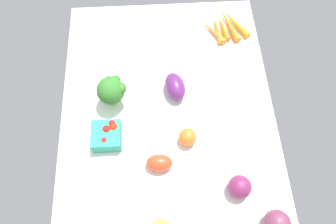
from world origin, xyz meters
TOP-DOWN VIEW (x-y plane):
  - tablecloth at (0.00, 0.00)cm, footprint 104.00×76.00cm
  - eggplant at (9.31, -3.07)cm, footprint 12.38×9.34cm
  - roma_tomato at (-18.50, 3.86)cm, footprint 6.15×8.96cm
  - heirloom_tomato_orange at (-10.20, -6.01)cm, footprint 6.14×6.14cm
  - broccoli_head at (6.78, 19.09)cm, footprint 10.55×10.39cm
  - berry_basket at (-7.96, 21.04)cm, footprint 9.72×9.72cm
  - red_onion_near_basket at (-27.84, -20.79)cm, footprint 7.40×7.40cm
  - carrot_bunch at (37.73, -25.05)cm, footprint 18.78×20.56cm
  - red_onion_center at (-39.08, -30.11)cm, footprint 7.97×7.97cm

SIDE VIEW (x-z plane):
  - tablecloth at x=0.00cm, z-range 0.00..2.00cm
  - carrot_bunch at x=37.73cm, z-range 1.93..4.81cm
  - roma_tomato at x=-18.50cm, z-range 2.00..7.66cm
  - berry_basket at x=-7.96cm, z-range 1.81..8.27cm
  - heirloom_tomato_orange at x=-10.20cm, z-range 2.00..8.14cm
  - eggplant at x=9.31cm, z-range 2.00..8.96cm
  - red_onion_near_basket at x=-27.84cm, z-range 2.00..9.40cm
  - red_onion_center at x=-39.08cm, z-range 2.00..9.97cm
  - broccoli_head at x=6.78cm, z-range 3.38..16.03cm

